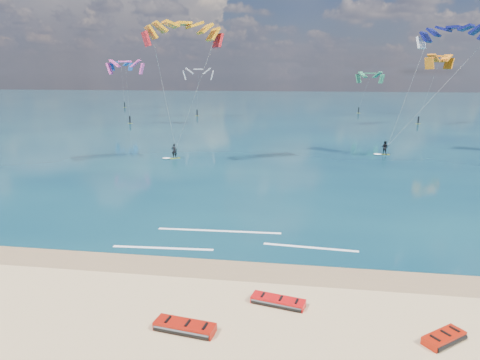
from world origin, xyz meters
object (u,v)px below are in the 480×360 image
object	(u,v)px
packed_kite_mid	(278,304)
kitesurfer_main	(178,86)
packed_kite_left	(185,331)
kitesurfer_far	(420,86)
packed_kite_right	(443,342)

from	to	relation	value
packed_kite_mid	kitesurfer_main	size ratio (longest dim) A/B	0.16
packed_kite_left	kitesurfer_main	bearing A→B (deg)	114.87
packed_kite_mid	kitesurfer_main	distance (m)	31.25
kitesurfer_far	kitesurfer_main	bearing A→B (deg)	-156.97
packed_kite_mid	packed_kite_right	bearing A→B (deg)	-2.68
packed_kite_right	kitesurfer_main	size ratio (longest dim) A/B	0.12
packed_kite_left	packed_kite_right	bearing A→B (deg)	12.88
packed_kite_right	kitesurfer_main	bearing A→B (deg)	83.96
packed_kite_right	packed_kite_mid	bearing A→B (deg)	126.36
packed_kite_left	kitesurfer_far	world-z (taller)	kitesurfer_far
packed_kite_right	kitesurfer_far	distance (m)	37.80
packed_kite_mid	kitesurfer_far	distance (m)	37.91
packed_kite_left	packed_kite_mid	bearing A→B (deg)	43.91
kitesurfer_main	kitesurfer_far	distance (m)	26.65
packed_kite_mid	kitesurfer_main	world-z (taller)	kitesurfer_main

